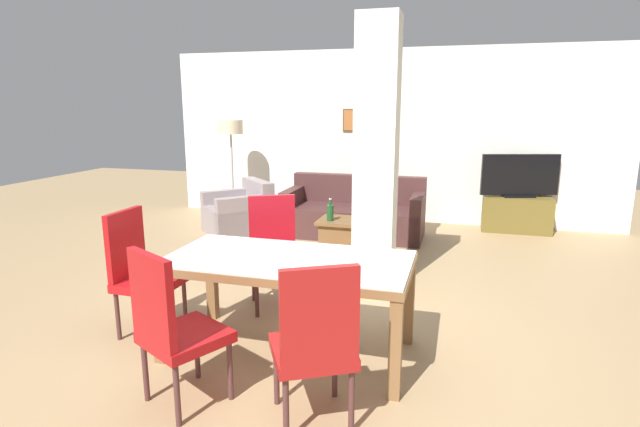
{
  "coord_description": "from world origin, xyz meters",
  "views": [
    {
      "loc": [
        1.2,
        -3.32,
        1.87
      ],
      "look_at": [
        0.0,
        0.86,
        0.91
      ],
      "focal_mm": 28.0,
      "sensor_mm": 36.0,
      "label": 1
    }
  ],
  "objects_px": {
    "tv_stand": "(517,214)",
    "tv_screen": "(520,176)",
    "sofa": "(354,215)",
    "coffee_table": "(344,236)",
    "dining_chair_head_left": "(140,268)",
    "armchair": "(240,214)",
    "floor_lamp": "(231,135)",
    "dining_table": "(288,276)",
    "dining_chair_far_left": "(274,248)",
    "bottle": "(330,212)",
    "dining_chair_near_left": "(172,324)",
    "dining_chair_near_right": "(315,340)"
  },
  "relations": [
    {
      "from": "bottle",
      "to": "tv_stand",
      "type": "relative_size",
      "value": 0.29
    },
    {
      "from": "dining_table",
      "to": "sofa",
      "type": "distance_m",
      "value": 3.58
    },
    {
      "from": "dining_chair_near_left",
      "to": "bottle",
      "type": "xyz_separation_m",
      "value": [
        0.1,
        3.39,
        -0.01
      ]
    },
    {
      "from": "bottle",
      "to": "tv_screen",
      "type": "xyz_separation_m",
      "value": [
        2.36,
        1.86,
        0.29
      ]
    },
    {
      "from": "tv_screen",
      "to": "armchair",
      "type": "bearing_deg",
      "value": 0.49
    },
    {
      "from": "dining_table",
      "to": "coffee_table",
      "type": "relative_size",
      "value": 2.87
    },
    {
      "from": "tv_screen",
      "to": "dining_chair_head_left",
      "type": "bearing_deg",
      "value": 36.96
    },
    {
      "from": "dining_chair_far_left",
      "to": "sofa",
      "type": "relative_size",
      "value": 0.52
    },
    {
      "from": "dining_chair_near_right",
      "to": "floor_lamp",
      "type": "distance_m",
      "value": 5.66
    },
    {
      "from": "bottle",
      "to": "tv_stand",
      "type": "bearing_deg",
      "value": 38.23
    },
    {
      "from": "sofa",
      "to": "tv_screen",
      "type": "xyz_separation_m",
      "value": [
        2.28,
        0.84,
        0.54
      ]
    },
    {
      "from": "dining_table",
      "to": "sofa",
      "type": "bearing_deg",
      "value": 94.15
    },
    {
      "from": "dining_chair_head_left",
      "to": "floor_lamp",
      "type": "distance_m",
      "value": 4.24
    },
    {
      "from": "dining_chair_near_left",
      "to": "sofa",
      "type": "xyz_separation_m",
      "value": [
        0.19,
        4.42,
        -0.26
      ]
    },
    {
      "from": "dining_table",
      "to": "sofa",
      "type": "xyz_separation_m",
      "value": [
        -0.26,
        3.56,
        -0.32
      ]
    },
    {
      "from": "dining_chair_near_left",
      "to": "dining_chair_far_left",
      "type": "xyz_separation_m",
      "value": [
        0.0,
        1.72,
        0.0
      ]
    },
    {
      "from": "dining_chair_near_left",
      "to": "dining_chair_far_left",
      "type": "height_order",
      "value": "same"
    },
    {
      "from": "sofa",
      "to": "bottle",
      "type": "xyz_separation_m",
      "value": [
        -0.09,
        -1.02,
        0.26
      ]
    },
    {
      "from": "bottle",
      "to": "armchair",
      "type": "bearing_deg",
      "value": 156.11
    },
    {
      "from": "dining_chair_far_left",
      "to": "tv_stand",
      "type": "distance_m",
      "value": 4.32
    },
    {
      "from": "bottle",
      "to": "dining_chair_head_left",
      "type": "bearing_deg",
      "value": -110.34
    },
    {
      "from": "dining_chair_far_left",
      "to": "tv_screen",
      "type": "xyz_separation_m",
      "value": [
        2.47,
        3.54,
        0.28
      ]
    },
    {
      "from": "dining_chair_head_left",
      "to": "floor_lamp",
      "type": "relative_size",
      "value": 0.64
    },
    {
      "from": "armchair",
      "to": "floor_lamp",
      "type": "xyz_separation_m",
      "value": [
        -0.48,
        0.78,
        1.09
      ]
    },
    {
      "from": "dining_chair_near_left",
      "to": "floor_lamp",
      "type": "distance_m",
      "value": 5.3
    },
    {
      "from": "sofa",
      "to": "tv_screen",
      "type": "bearing_deg",
      "value": -159.77
    },
    {
      "from": "dining_chair_far_left",
      "to": "sofa",
      "type": "bearing_deg",
      "value": -121.63
    },
    {
      "from": "sofa",
      "to": "tv_screen",
      "type": "relative_size",
      "value": 1.8
    },
    {
      "from": "dining_table",
      "to": "dining_chair_near_left",
      "type": "distance_m",
      "value": 0.97
    },
    {
      "from": "dining_chair_near_left",
      "to": "armchair",
      "type": "bearing_deg",
      "value": 137.24
    },
    {
      "from": "dining_chair_near_left",
      "to": "bottle",
      "type": "distance_m",
      "value": 3.39
    },
    {
      "from": "dining_chair_near_right",
      "to": "bottle",
      "type": "height_order",
      "value": "dining_chair_near_right"
    },
    {
      "from": "armchair",
      "to": "tv_screen",
      "type": "bearing_deg",
      "value": -119.29
    },
    {
      "from": "sofa",
      "to": "tv_stand",
      "type": "bearing_deg",
      "value": -159.77
    },
    {
      "from": "dining_table",
      "to": "coffee_table",
      "type": "distance_m",
      "value": 2.67
    },
    {
      "from": "bottle",
      "to": "tv_screen",
      "type": "relative_size",
      "value": 0.26
    },
    {
      "from": "dining_chair_head_left",
      "to": "dining_chair_near_left",
      "type": "relative_size",
      "value": 1.0
    },
    {
      "from": "dining_table",
      "to": "dining_chair_head_left",
      "type": "distance_m",
      "value": 1.29
    },
    {
      "from": "tv_stand",
      "to": "tv_screen",
      "type": "height_order",
      "value": "tv_screen"
    },
    {
      "from": "dining_chair_head_left",
      "to": "sofa",
      "type": "xyz_separation_m",
      "value": [
        1.03,
        3.56,
        -0.26
      ]
    },
    {
      "from": "sofa",
      "to": "coffee_table",
      "type": "relative_size",
      "value": 3.11
    },
    {
      "from": "dining_chair_far_left",
      "to": "coffee_table",
      "type": "bearing_deg",
      "value": -125.76
    },
    {
      "from": "dining_table",
      "to": "coffee_table",
      "type": "bearing_deg",
      "value": 94.18
    },
    {
      "from": "coffee_table",
      "to": "tv_stand",
      "type": "height_order",
      "value": "tv_stand"
    },
    {
      "from": "dining_table",
      "to": "dining_chair_far_left",
      "type": "relative_size",
      "value": 1.77
    },
    {
      "from": "dining_table",
      "to": "dining_chair_far_left",
      "type": "distance_m",
      "value": 0.97
    },
    {
      "from": "coffee_table",
      "to": "armchair",
      "type": "bearing_deg",
      "value": 161.12
    },
    {
      "from": "dining_chair_near_right",
      "to": "tv_stand",
      "type": "relative_size",
      "value": 1.06
    },
    {
      "from": "dining_chair_head_left",
      "to": "sofa",
      "type": "relative_size",
      "value": 0.52
    },
    {
      "from": "tv_stand",
      "to": "tv_screen",
      "type": "relative_size",
      "value": 0.89
    }
  ]
}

